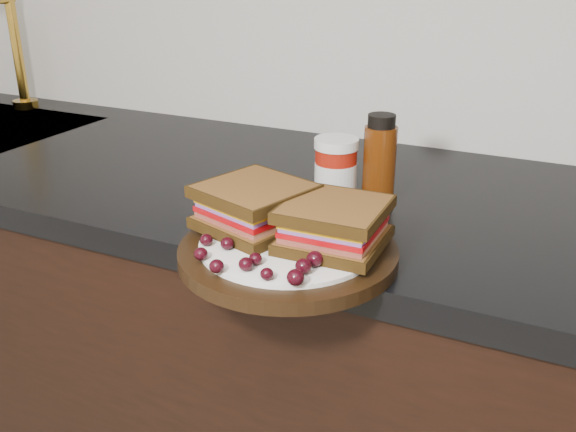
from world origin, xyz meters
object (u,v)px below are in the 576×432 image
Objects in this scene: condiment_jar at (336,170)px; oil_bottle at (380,159)px; plate at (288,253)px; sandwich_left at (255,206)px.

oil_bottle is at bearing 18.67° from condiment_jar.
sandwich_left is at bearing 157.80° from plate.
sandwich_left is 0.24m from oil_bottle.
oil_bottle reaches higher than plate.
plate is 0.08m from sandwich_left.
sandwich_left is 0.92× the size of oil_bottle.
oil_bottle is at bearing 80.82° from plate.
sandwich_left is at bearing -100.68° from condiment_jar.
oil_bottle is at bearing 82.87° from sandwich_left.
condiment_jar is (-0.02, 0.22, 0.04)m from plate.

